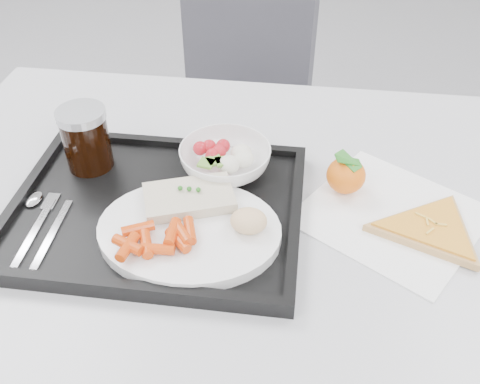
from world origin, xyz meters
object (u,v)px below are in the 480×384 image
Objects in this scene: chair at (240,102)px; cola_glass at (86,138)px; salad_bowl at (225,160)px; tangerine at (346,175)px; tray at (157,210)px; table at (256,232)px; pizza_slice at (431,229)px; dinner_plate at (189,231)px.

chair is 8.61× the size of cola_glass.
salad_bowl is 0.20m from tangerine.
cola_glass is at bearing -105.58° from chair.
tangerine reaches higher than salad_bowl.
tray is 0.18m from cola_glass.
cola_glass is at bearing 171.24° from table.
pizza_slice is (0.27, -0.04, 0.08)m from table.
pizza_slice is at bearing -7.87° from table.
tangerine is at bearing 17.66° from tray.
chair is at bearing 118.55° from pizza_slice.
dinner_plate reaches higher than pizza_slice.
dinner_plate is 0.16m from salad_bowl.
chair is at bearing 99.93° from table.
salad_bowl is at bearing 136.43° from table.
chair is 2.07× the size of tray.
cola_glass reaches higher than table.
chair is at bearing 95.31° from salad_bowl.
tray is 2.96× the size of salad_bowl.
cola_glass is (-0.29, 0.04, 0.14)m from table.
dinner_plate is 0.36m from pizza_slice.
dinner_plate is at bearing -169.61° from pizza_slice.
cola_glass is (-0.20, 0.15, 0.05)m from dinner_plate.
pizza_slice is (0.42, 0.01, 0.00)m from tray.
salad_bowl is 0.23m from cola_glass.
chair is 0.84m from pizza_slice.
salad_bowl reaches higher than dinner_plate.
salad_bowl is 1.81× the size of tangerine.
dinner_plate is 1.78× the size of salad_bowl.
pizza_slice is (0.13, -0.08, -0.02)m from tangerine.
table is 2.67× the size of tray.
tray is 0.09m from dinner_plate.
cola_glass is at bearing 171.67° from pizza_slice.
tray is at bearing -131.80° from salad_bowl.
tangerine is 0.38× the size of pizza_slice.
table is 0.28m from pizza_slice.
tangerine is (0.14, 0.05, 0.10)m from table.
tangerine is (0.29, 0.09, 0.03)m from tray.
table is 11.11× the size of cola_glass.
cola_glass reaches higher than tray.
tray is 2.04× the size of pizza_slice.
tray is at bearing -92.87° from chair.
chair reaches higher than dinner_plate.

